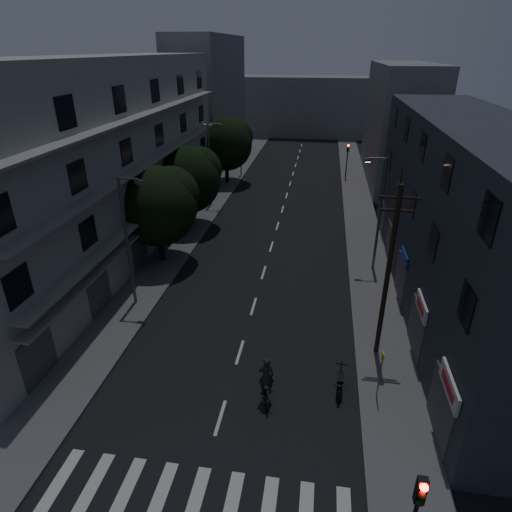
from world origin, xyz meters
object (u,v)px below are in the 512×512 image
(bus_stop_sign, at_px, (381,367))
(cyclist, at_px, (266,387))
(motorcycle, at_px, (340,383))
(traffic_signal_near, at_px, (417,508))
(utility_pole, at_px, (388,272))

(bus_stop_sign, xyz_separation_m, cyclist, (-4.97, -0.85, -1.07))
(motorcycle, bearing_deg, traffic_signal_near, -73.47)
(traffic_signal_near, relative_size, utility_pole, 0.46)
(motorcycle, relative_size, cyclist, 0.81)
(traffic_signal_near, height_order, motorcycle, traffic_signal_near)
(utility_pole, distance_m, cyclist, 7.85)
(utility_pole, xyz_separation_m, motorcycle, (-1.95, -3.11, -4.37))
(traffic_signal_near, distance_m, motorcycle, 8.13)
(bus_stop_sign, height_order, motorcycle, bus_stop_sign)
(utility_pole, height_order, cyclist, utility_pole)
(motorcycle, bearing_deg, bus_stop_sign, -4.76)
(traffic_signal_near, bearing_deg, bus_stop_sign, 90.41)
(traffic_signal_near, bearing_deg, utility_pole, 88.73)
(utility_pole, bearing_deg, cyclist, -141.38)
(utility_pole, bearing_deg, bus_stop_sign, -94.91)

